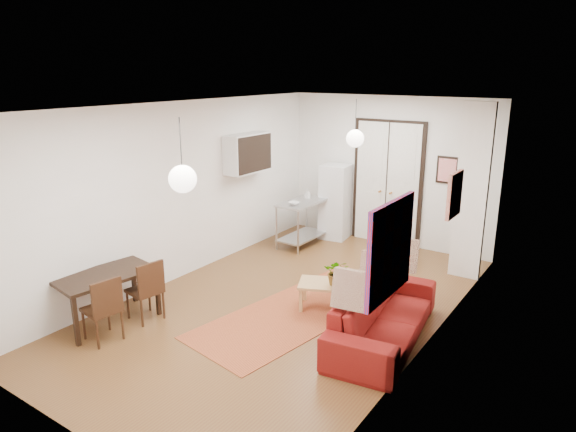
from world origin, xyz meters
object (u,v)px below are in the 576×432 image
Objects in this scene: dining_chair_near at (149,283)px; black_side_chair at (399,237)px; fridge at (335,202)px; sofa at (384,315)px; dining_chair_far at (107,301)px; kitchen_counter at (303,217)px; coffee_table at (330,286)px; dining_table at (105,279)px.

dining_chair_near is 4.48m from black_side_chair.
fridge reaches higher than black_side_chair.
dining_chair_far is at bearing 115.34° from sofa.
dining_chair_near is at bearing -91.04° from kitchen_counter.
coffee_table is 0.88× the size of kitchen_counter.
fridge is 1.73× the size of dining_chair_far.
fridge is 1.73× the size of dining_chair_near.
dining_chair_far reaches higher than dining_table.
fridge is at bearing 118.13° from coffee_table.
dining_chair_far is at bearing 50.02° from black_side_chair.
dining_chair_far is (0.36, -0.26, -0.12)m from dining_table.
coffee_table is at bearing -48.92° from kitchen_counter.
dining_chair_near is at bearing -140.32° from coffee_table.
coffee_table is at bearing 41.63° from dining_table.
dining_table is 0.58m from dining_chair_near.
dining_chair_near is 1.09× the size of black_side_chair.
dining_table is (-2.33, -2.07, 0.28)m from coffee_table.
coffee_table is 1.16× the size of dining_chair_near.
kitchen_counter is (-2.88, 2.56, 0.24)m from sofa.
dining_table is (-3.34, -1.69, 0.30)m from sofa.
dining_chair_far is (-0.10, -4.52, -0.06)m from kitchen_counter.
dining_table is at bearing -30.41° from dining_chair_near.
dining_chair_near is at bearing 104.91° from sofa.
black_side_chair is (0.07, 2.35, 0.12)m from coffee_table.
coffee_table is 3.06m from dining_chair_far.
dining_chair_near and dining_chair_far have the same top height.
dining_chair_far is at bearing -102.43° from fridge.
sofa is 3.57m from dining_chair_far.
kitchen_counter reaches higher than sofa.
black_side_chair is (1.95, 0.17, -0.10)m from kitchen_counter.
kitchen_counter is 4.28m from dining_table.
fridge reaches higher than dining_table.
dining_table is at bearing -138.37° from coffee_table.
black_side_chair is (2.05, 3.99, -0.04)m from dining_chair_near.
sofa is 1.50× the size of fridge.
dining_chair_near is (0.36, 0.44, -0.12)m from dining_table.
kitchen_counter is 1.96m from black_side_chair.
black_side_chair is at bearing 88.22° from coffee_table.
dining_chair_far is 1.09× the size of black_side_chair.
fridge is 1.88× the size of black_side_chair.
coffee_table is 0.67× the size of fridge.
coffee_table is 3.35m from fridge.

